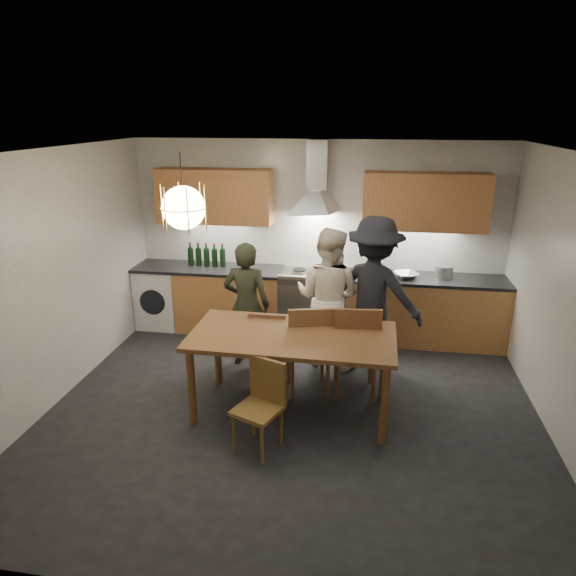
# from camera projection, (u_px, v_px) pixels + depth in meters

# --- Properties ---
(ground) EXTENTS (5.00, 5.00, 0.00)m
(ground) POSITION_uv_depth(u_px,v_px,m) (292.00, 410.00, 5.33)
(ground) COLOR black
(ground) RESTS_ON ground
(room_shell) EXTENTS (5.02, 4.52, 2.61)m
(room_shell) POSITION_uv_depth(u_px,v_px,m) (293.00, 251.00, 4.77)
(room_shell) COLOR silver
(room_shell) RESTS_ON ground
(counter_run) EXTENTS (5.00, 0.62, 0.90)m
(counter_run) POSITION_uv_depth(u_px,v_px,m) (315.00, 304.00, 7.00)
(counter_run) COLOR tan
(counter_run) RESTS_ON ground
(range_stove) EXTENTS (0.90, 0.60, 0.92)m
(range_stove) POSITION_uv_depth(u_px,v_px,m) (314.00, 304.00, 7.00)
(range_stove) COLOR silver
(range_stove) RESTS_ON ground
(wall_fixtures) EXTENTS (4.30, 0.54, 1.10)m
(wall_fixtures) POSITION_uv_depth(u_px,v_px,m) (317.00, 198.00, 6.64)
(wall_fixtures) COLOR tan
(wall_fixtures) RESTS_ON ground
(pendant_lamp) EXTENTS (0.43, 0.43, 0.70)m
(pendant_lamp) POSITION_uv_depth(u_px,v_px,m) (183.00, 208.00, 4.70)
(pendant_lamp) COLOR black
(pendant_lamp) RESTS_ON ground
(dining_table) EXTENTS (2.04, 1.04, 0.85)m
(dining_table) POSITION_uv_depth(u_px,v_px,m) (292.00, 343.00, 5.09)
(dining_table) COLOR brown
(dining_table) RESTS_ON ground
(chair_back_left) EXTENTS (0.41, 0.41, 0.89)m
(chair_back_left) POSITION_uv_depth(u_px,v_px,m) (269.00, 343.00, 5.67)
(chair_back_left) COLOR brown
(chair_back_left) RESTS_ON ground
(chair_back_mid) EXTENTS (0.57, 0.57, 1.04)m
(chair_back_mid) POSITION_uv_depth(u_px,v_px,m) (309.00, 344.00, 5.45)
(chair_back_mid) COLOR brown
(chair_back_mid) RESTS_ON ground
(chair_back_right) EXTENTS (0.52, 0.52, 1.06)m
(chair_back_right) POSITION_uv_depth(u_px,v_px,m) (356.00, 345.00, 5.39)
(chair_back_right) COLOR brown
(chair_back_right) RESTS_ON ground
(chair_front) EXTENTS (0.50, 0.50, 0.84)m
(chair_front) POSITION_uv_depth(u_px,v_px,m) (262.00, 399.00, 4.62)
(chair_front) COLOR brown
(chair_front) RESTS_ON ground
(person_left) EXTENTS (0.57, 0.38, 1.53)m
(person_left) POSITION_uv_depth(u_px,v_px,m) (247.00, 305.00, 6.08)
(person_left) COLOR black
(person_left) RESTS_ON ground
(person_mid) EXTENTS (0.98, 0.86, 1.69)m
(person_mid) POSITION_uv_depth(u_px,v_px,m) (328.00, 297.00, 6.09)
(person_mid) COLOR white
(person_mid) RESTS_ON ground
(person_right) EXTENTS (1.32, 1.00, 1.82)m
(person_right) POSITION_uv_depth(u_px,v_px,m) (374.00, 293.00, 6.05)
(person_right) COLOR black
(person_right) RESTS_ON ground
(mixing_bowl) EXTENTS (0.40, 0.40, 0.07)m
(mixing_bowl) POSITION_uv_depth(u_px,v_px,m) (406.00, 275.00, 6.61)
(mixing_bowl) COLOR #B6B6BA
(mixing_bowl) RESTS_ON counter_run
(stock_pot) EXTENTS (0.26, 0.26, 0.16)m
(stock_pot) POSITION_uv_depth(u_px,v_px,m) (444.00, 272.00, 6.60)
(stock_pot) COLOR #ACADB0
(stock_pot) RESTS_ON counter_run
(wine_bottles) EXTENTS (0.54, 0.08, 0.32)m
(wine_bottles) POSITION_uv_depth(u_px,v_px,m) (207.00, 255.00, 7.07)
(wine_bottles) COLOR black
(wine_bottles) RESTS_ON counter_run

